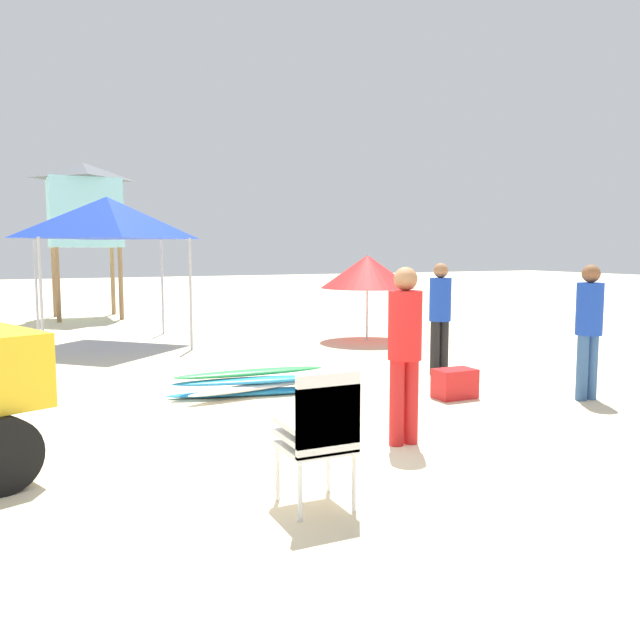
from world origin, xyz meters
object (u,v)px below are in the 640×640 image
(beach_umbrella_mid, at_px, (367,272))
(stacked_plastic_chairs, at_px, (321,428))
(popup_canopy, at_px, (107,218))
(lifeguard_tower, at_px, (84,205))
(surfboard_pile, at_px, (256,383))
(lifeguard_near_center, at_px, (440,311))
(lifeguard_far_right, at_px, (589,323))
(cooler_box, at_px, (455,384))
(lifeguard_near_right, at_px, (405,343))

(beach_umbrella_mid, bearing_deg, stacked_plastic_chairs, -121.29)
(popup_canopy, bearing_deg, lifeguard_tower, 88.90)
(surfboard_pile, bearing_deg, stacked_plastic_chairs, -102.49)
(lifeguard_near_center, bearing_deg, lifeguard_far_right, -72.18)
(lifeguard_tower, bearing_deg, surfboard_pile, -84.89)
(lifeguard_far_right, bearing_deg, cooler_box, 151.52)
(lifeguard_near_right, relative_size, lifeguard_far_right, 1.01)
(stacked_plastic_chairs, xyz_separation_m, lifeguard_near_right, (1.40, 1.11, 0.37))
(cooler_box, bearing_deg, lifeguard_tower, 104.72)
(lifeguard_near_right, bearing_deg, beach_umbrella_mid, 63.62)
(stacked_plastic_chairs, distance_m, beach_umbrella_mid, 8.92)
(stacked_plastic_chairs, xyz_separation_m, beach_umbrella_mid, (4.61, 7.59, 0.81))
(lifeguard_far_right, bearing_deg, popup_canopy, 122.61)
(surfboard_pile, xyz_separation_m, lifeguard_near_right, (0.57, -2.62, 0.82))
(cooler_box, bearing_deg, lifeguard_far_right, -28.48)
(lifeguard_near_right, bearing_deg, cooler_box, 40.42)
(lifeguard_near_right, distance_m, popup_canopy, 8.31)
(lifeguard_far_right, xyz_separation_m, lifeguard_tower, (-4.61, 12.92, 2.09))
(lifeguard_near_right, xyz_separation_m, lifeguard_far_right, (3.07, 0.63, -0.01))
(stacked_plastic_chairs, height_order, lifeguard_near_right, lifeguard_near_right)
(stacked_plastic_chairs, relative_size, lifeguard_near_center, 0.61)
(lifeguard_far_right, distance_m, lifeguard_tower, 13.88)
(cooler_box, bearing_deg, surfboard_pile, 151.07)
(lifeguard_near_center, bearing_deg, lifeguard_tower, 110.02)
(surfboard_pile, distance_m, lifeguard_tower, 11.34)
(popup_canopy, xyz_separation_m, lifeguard_tower, (0.11, 5.54, 0.59))
(lifeguard_far_right, xyz_separation_m, cooler_box, (-1.42, 0.77, -0.78))
(lifeguard_near_center, distance_m, beach_umbrella_mid, 3.83)
(lifeguard_near_center, height_order, lifeguard_near_right, lifeguard_near_right)
(stacked_plastic_chairs, distance_m, popup_canopy, 9.31)
(lifeguard_tower, bearing_deg, stacked_plastic_chairs, -89.42)
(surfboard_pile, relative_size, lifeguard_near_center, 1.40)
(surfboard_pile, height_order, lifeguard_tower, lifeguard_tower)
(lifeguard_near_center, relative_size, lifeguard_far_right, 0.99)
(lifeguard_tower, bearing_deg, lifeguard_near_center, -69.98)
(lifeguard_near_right, distance_m, lifeguard_far_right, 3.13)
(lifeguard_near_right, bearing_deg, popup_canopy, 101.68)
(lifeguard_near_right, height_order, lifeguard_far_right, lifeguard_near_right)
(stacked_plastic_chairs, bearing_deg, lifeguard_near_center, 45.78)
(lifeguard_far_right, distance_m, popup_canopy, 8.89)
(popup_canopy, relative_size, lifeguard_tower, 0.69)
(beach_umbrella_mid, bearing_deg, popup_canopy, 162.59)
(stacked_plastic_chairs, bearing_deg, lifeguard_near_right, 38.46)
(surfboard_pile, bearing_deg, beach_umbrella_mid, 45.51)
(lifeguard_far_right, distance_m, beach_umbrella_mid, 5.87)
(surfboard_pile, relative_size, lifeguard_tower, 0.56)
(lifeguard_tower, bearing_deg, lifeguard_near_right, -83.48)
(lifeguard_near_center, distance_m, lifeguard_tower, 11.66)
(lifeguard_near_center, height_order, lifeguard_tower, lifeguard_tower)
(lifeguard_tower, height_order, cooler_box, lifeguard_tower)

